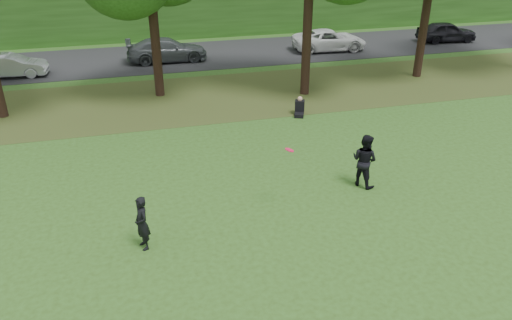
{
  "coord_description": "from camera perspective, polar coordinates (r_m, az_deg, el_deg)",
  "views": [
    {
      "loc": [
        -4.41,
        -10.09,
        8.18
      ],
      "look_at": [
        -0.9,
        3.21,
        1.3
      ],
      "focal_mm": 35.0,
      "sensor_mm": 36.0,
      "label": 1
    }
  ],
  "objects": [
    {
      "name": "ground",
      "position": [
        13.72,
        7.2,
        -10.28
      ],
      "size": [
        120.0,
        120.0,
        0.0
      ],
      "primitive_type": "plane",
      "color": "#2C4916",
      "rests_on": "ground"
    },
    {
      "name": "leaf_litter",
      "position": [
        24.89,
        -3.77,
        7.34
      ],
      "size": [
        60.0,
        7.0,
        0.01
      ],
      "primitive_type": "cube",
      "color": "#473B19",
      "rests_on": "ground"
    },
    {
      "name": "street",
      "position": [
        32.45,
        -6.63,
        11.82
      ],
      "size": [
        70.0,
        7.0,
        0.02
      ],
      "primitive_type": "cube",
      "color": "black",
      "rests_on": "ground"
    },
    {
      "name": "far_hedge",
      "position": [
        37.78,
        -8.3,
        17.67
      ],
      "size": [
        70.0,
        3.0,
        5.0
      ],
      "primitive_type": "cube",
      "color": "#204614",
      "rests_on": "ground"
    },
    {
      "name": "player_left",
      "position": [
        13.65,
        -12.91,
        -7.06
      ],
      "size": [
        0.53,
        0.65,
        1.55
      ],
      "primitive_type": "imported",
      "rotation": [
        0.0,
        0.0,
        -1.25
      ],
      "color": "black",
      "rests_on": "ground"
    },
    {
      "name": "player_right",
      "position": [
        16.62,
        12.28,
        -0.04
      ],
      "size": [
        1.05,
        1.11,
        1.81
      ],
      "primitive_type": "imported",
      "rotation": [
        0.0,
        0.0,
        2.14
      ],
      "color": "black",
      "rests_on": "ground"
    },
    {
      "name": "parked_cars",
      "position": [
        31.58,
        -3.68,
        12.79
      ],
      "size": [
        37.65,
        3.21,
        1.38
      ],
      "color": "black",
      "rests_on": "street"
    },
    {
      "name": "frisbee",
      "position": [
        14.52,
        3.85,
        1.16
      ],
      "size": [
        0.37,
        0.38,
        0.15
      ],
      "color": "#F7144D",
      "rests_on": "ground"
    },
    {
      "name": "seated_person",
      "position": [
        22.43,
        5.0,
        5.93
      ],
      "size": [
        0.65,
        0.83,
        0.83
      ],
      "rotation": [
        0.0,
        0.0,
        -0.38
      ],
      "color": "black",
      "rests_on": "ground"
    }
  ]
}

